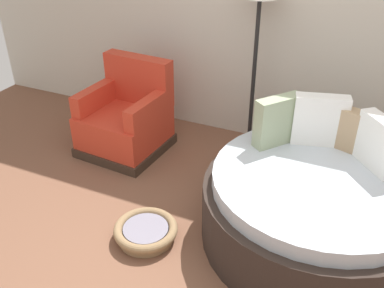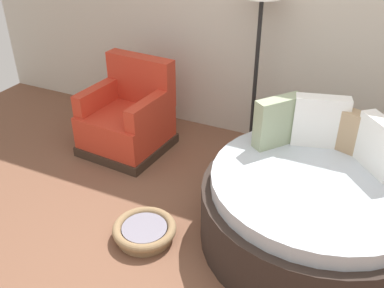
# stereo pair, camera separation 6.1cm
# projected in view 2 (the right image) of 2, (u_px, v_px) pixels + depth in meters

# --- Properties ---
(ground_plane) EXTENTS (8.00, 8.00, 0.02)m
(ground_plane) POSITION_uv_depth(u_px,v_px,m) (223.00, 286.00, 3.06)
(ground_plane) COLOR brown
(back_wall) EXTENTS (8.00, 0.12, 2.88)m
(back_wall) POSITION_uv_depth(u_px,v_px,m) (317.00, 9.00, 4.01)
(back_wall) COLOR beige
(back_wall) RESTS_ON ground_plane
(round_daybed) EXTENTS (1.74, 1.74, 1.02)m
(round_daybed) POSITION_uv_depth(u_px,v_px,m) (315.00, 206.00, 3.31)
(round_daybed) COLOR #2D231E
(round_daybed) RESTS_ON ground_plane
(red_armchair) EXTENTS (0.85, 0.85, 0.94)m
(red_armchair) POSITION_uv_depth(u_px,v_px,m) (129.00, 119.00, 4.51)
(red_armchair) COLOR #38281E
(red_armchair) RESTS_ON ground_plane
(pet_basket) EXTENTS (0.51, 0.51, 0.13)m
(pet_basket) POSITION_uv_depth(u_px,v_px,m) (145.00, 231.00, 3.43)
(pet_basket) COLOR #8E704C
(pet_basket) RESTS_ON ground_plane
(floor_lamp) EXTENTS (0.40, 0.40, 1.82)m
(floor_lamp) POSITION_uv_depth(u_px,v_px,m) (262.00, 2.00, 3.86)
(floor_lamp) COLOR black
(floor_lamp) RESTS_ON ground_plane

